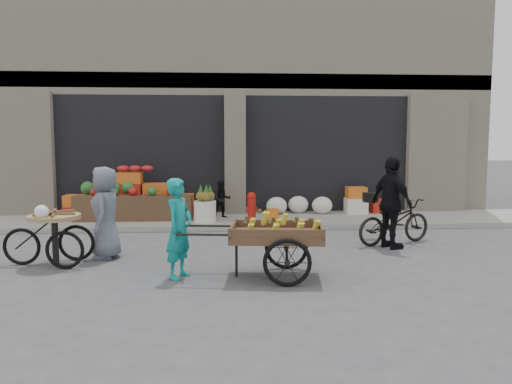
{
  "coord_description": "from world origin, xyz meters",
  "views": [
    {
      "loc": [
        -0.35,
        -8.12,
        2.06
      ],
      "look_at": [
        0.28,
        0.96,
        1.1
      ],
      "focal_mm": 35.0,
      "sensor_mm": 36.0,
      "label": 1
    }
  ],
  "objects": [
    {
      "name": "building",
      "position": [
        0.0,
        8.03,
        3.37
      ],
      "size": [
        14.0,
        6.45,
        7.0
      ],
      "color": "beige",
      "rests_on": "ground"
    },
    {
      "name": "vendor_grey",
      "position": [
        -2.37,
        0.59,
        0.8
      ],
      "size": [
        0.55,
        0.81,
        1.6
      ],
      "primitive_type": "imported",
      "rotation": [
        0.0,
        0.0,
        -1.52
      ],
      "color": "slate",
      "rests_on": "ground"
    },
    {
      "name": "seated_person",
      "position": [
        -0.35,
        4.2,
        0.58
      ],
      "size": [
        0.51,
        0.43,
        0.93
      ],
      "primitive_type": "imported",
      "rotation": [
        0.0,
        0.0,
        0.17
      ],
      "color": "black",
      "rests_on": "sidewalk"
    },
    {
      "name": "sidewalk",
      "position": [
        0.0,
        4.1,
        0.06
      ],
      "size": [
        18.0,
        2.2,
        0.12
      ],
      "primitive_type": "cube",
      "color": "gray",
      "rests_on": "ground"
    },
    {
      "name": "tricycle_cart",
      "position": [
        -3.1,
        0.14,
        0.57
      ],
      "size": [
        1.43,
        0.87,
        0.95
      ],
      "rotation": [
        0.0,
        0.0,
        -0.04
      ],
      "color": "#9E7F51",
      "rests_on": "ground"
    },
    {
      "name": "right_bay_goods",
      "position": [
        2.61,
        4.7,
        0.41
      ],
      "size": [
        3.35,
        0.6,
        0.7
      ],
      "color": "silver",
      "rests_on": "sidewalk"
    },
    {
      "name": "cyclist",
      "position": [
        2.85,
        1.0,
        0.87
      ],
      "size": [
        0.78,
        1.11,
        1.75
      ],
      "primitive_type": "imported",
      "rotation": [
        0.0,
        0.0,
        1.95
      ],
      "color": "black",
      "rests_on": "ground"
    },
    {
      "name": "vendor_woman",
      "position": [
        -0.99,
        -0.78,
        0.75
      ],
      "size": [
        0.55,
        0.64,
        1.5
      ],
      "primitive_type": "imported",
      "rotation": [
        0.0,
        0.0,
        1.14
      ],
      "color": "#118280",
      "rests_on": "ground"
    },
    {
      "name": "orange_bucket",
      "position": [
        0.85,
        3.5,
        0.27
      ],
      "size": [
        0.32,
        0.32,
        0.3
      ],
      "primitive_type": "cylinder",
      "color": "orange",
      "rests_on": "sidewalk"
    },
    {
      "name": "fruit_display",
      "position": [
        -2.48,
        4.38,
        0.67
      ],
      "size": [
        3.1,
        1.12,
        1.24
      ],
      "color": "#A82417",
      "rests_on": "sidewalk"
    },
    {
      "name": "bicycle",
      "position": [
        3.05,
        1.4,
        0.45
      ],
      "size": [
        1.81,
        1.19,
        0.9
      ],
      "primitive_type": "imported",
      "rotation": [
        0.0,
        0.0,
        1.95
      ],
      "color": "black",
      "rests_on": "ground"
    },
    {
      "name": "fire_hydrant",
      "position": [
        0.35,
        3.55,
        0.5
      ],
      "size": [
        0.22,
        0.22,
        0.71
      ],
      "color": "#A5140F",
      "rests_on": "sidewalk"
    },
    {
      "name": "pineapple_bin",
      "position": [
        -0.75,
        3.6,
        0.37
      ],
      "size": [
        0.52,
        0.52,
        0.5
      ],
      "primitive_type": "cylinder",
      "color": "silver",
      "rests_on": "sidewalk"
    },
    {
      "name": "ground",
      "position": [
        0.0,
        0.0,
        0.0
      ],
      "size": [
        80.0,
        80.0,
        0.0
      ],
      "primitive_type": "plane",
      "color": "#424244",
      "rests_on": "ground"
    },
    {
      "name": "banana_cart",
      "position": [
        0.41,
        -0.84,
        0.71
      ],
      "size": [
        2.42,
        1.21,
        0.97
      ],
      "rotation": [
        0.0,
        0.0,
        -0.12
      ],
      "color": "brown",
      "rests_on": "ground"
    }
  ]
}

